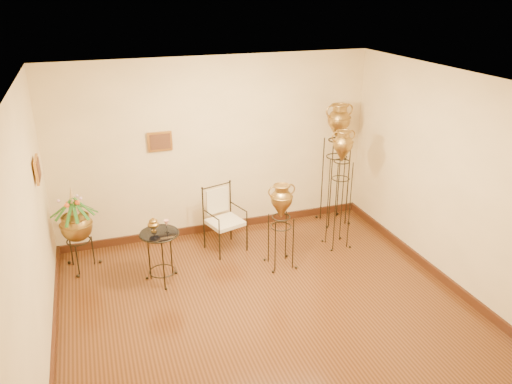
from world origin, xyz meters
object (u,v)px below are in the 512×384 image
object	(u,v)px
amphora_mid	(336,164)
armchair	(225,220)
planter_urn	(76,223)
side_table	(161,256)
amphora_tall	(340,188)

from	to	relation	value
amphora_mid	armchair	distance (m)	2.09
armchair	amphora_mid	bearing A→B (deg)	-6.62
amphora_mid	armchair	xyz separation A→B (m)	(-1.99, -0.35, -0.54)
planter_urn	side_table	bearing A→B (deg)	-34.54
planter_urn	side_table	world-z (taller)	planter_urn
planter_urn	side_table	size ratio (longest dim) A/B	1.37
planter_urn	side_table	xyz separation A→B (m)	(1.03, -0.71, -0.33)
side_table	amphora_tall	bearing A→B (deg)	3.09
armchair	side_table	bearing A→B (deg)	-168.40
amphora_tall	armchair	distance (m)	1.77
armchair	side_table	world-z (taller)	armchair
amphora_tall	armchair	size ratio (longest dim) A/B	1.87
amphora_tall	planter_urn	xyz separation A→B (m)	(-3.74, 0.56, -0.23)
side_table	amphora_mid	bearing A→B (deg)	16.79
armchair	side_table	distance (m)	1.20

